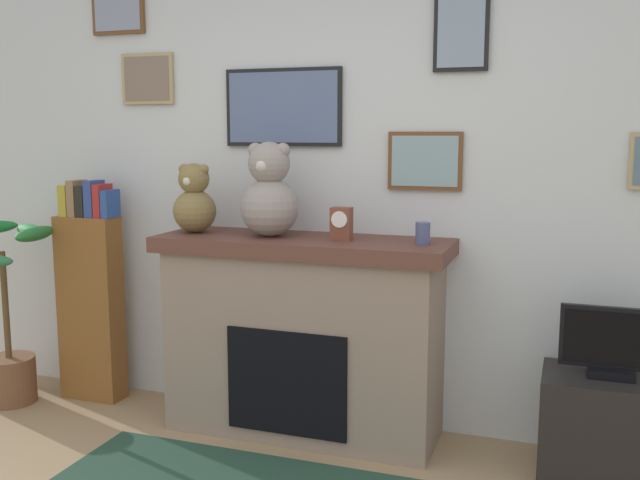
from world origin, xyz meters
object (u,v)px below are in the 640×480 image
(potted_plant, at_px, (7,326))
(tv_stand, at_px, (607,429))
(fireplace, at_px, (303,335))
(teddy_bear_tan, at_px, (194,201))
(teddy_bear_cream, at_px, (269,194))
(mantel_clock, at_px, (341,224))
(candle_jar, at_px, (423,233))
(bookshelf, at_px, (91,297))
(television, at_px, (612,345))

(potted_plant, xyz_separation_m, tv_stand, (3.27, 0.13, -0.21))
(fireplace, xyz_separation_m, potted_plant, (-1.77, -0.19, -0.07))
(tv_stand, distance_m, teddy_bear_tan, 2.33)
(potted_plant, height_order, teddy_bear_cream, teddy_bear_cream)
(fireplace, xyz_separation_m, mantel_clock, (0.21, -0.02, 0.60))
(tv_stand, xyz_separation_m, teddy_bear_cream, (-1.68, 0.04, 1.02))
(fireplace, xyz_separation_m, candle_jar, (0.63, -0.02, 0.57))
(bookshelf, distance_m, tv_stand, 2.89)
(fireplace, distance_m, bookshelf, 1.36)
(television, bearing_deg, potted_plant, -177.68)
(potted_plant, relative_size, tv_stand, 1.82)
(bookshelf, bearing_deg, fireplace, -1.70)
(tv_stand, bearing_deg, fireplace, 177.72)
(bookshelf, distance_m, television, 2.86)
(mantel_clock, relative_size, teddy_bear_tan, 0.44)
(fireplace, bearing_deg, bookshelf, 178.30)
(candle_jar, relative_size, teddy_bear_cream, 0.22)
(television, height_order, mantel_clock, mantel_clock)
(candle_jar, xyz_separation_m, teddy_bear_cream, (-0.80, -0.00, 0.17))
(potted_plant, bearing_deg, mantel_clock, 5.01)
(bookshelf, xyz_separation_m, tv_stand, (2.86, -0.10, -0.37))
(potted_plant, relative_size, mantel_clock, 6.45)
(potted_plant, xyz_separation_m, teddy_bear_cream, (1.60, 0.17, 0.80))
(candle_jar, bearing_deg, teddy_bear_tan, -179.98)
(mantel_clock, relative_size, teddy_bear_cream, 0.34)
(potted_plant, bearing_deg, bookshelf, 29.53)
(potted_plant, relative_size, candle_jar, 9.81)
(potted_plant, distance_m, teddy_bear_tan, 1.39)
(potted_plant, relative_size, teddy_bear_tan, 2.85)
(tv_stand, relative_size, teddy_bear_tan, 1.57)
(teddy_bear_tan, bearing_deg, fireplace, 1.69)
(candle_jar, bearing_deg, potted_plant, -175.82)
(television, bearing_deg, bookshelf, 177.97)
(tv_stand, distance_m, television, 0.39)
(candle_jar, bearing_deg, bookshelf, 178.32)
(tv_stand, xyz_separation_m, mantel_clock, (-1.28, 0.04, 0.88))
(bookshelf, distance_m, teddy_bear_tan, 0.96)
(television, xyz_separation_m, teddy_bear_cream, (-1.68, 0.04, 0.62))
(candle_jar, bearing_deg, mantel_clock, -179.83)
(teddy_bear_tan, bearing_deg, candle_jar, 0.02)
(television, height_order, teddy_bear_cream, teddy_bear_cream)
(potted_plant, xyz_separation_m, television, (3.27, 0.13, 0.18))
(bookshelf, bearing_deg, teddy_bear_cream, -2.84)
(bookshelf, height_order, television, bookshelf)
(bookshelf, distance_m, potted_plant, 0.50)
(bookshelf, height_order, mantel_clock, bookshelf)
(bookshelf, xyz_separation_m, mantel_clock, (1.58, -0.06, 0.51))
(tv_stand, xyz_separation_m, television, (0.00, -0.00, 0.39))
(fireplace, height_order, television, fireplace)
(fireplace, distance_m, potted_plant, 1.79)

